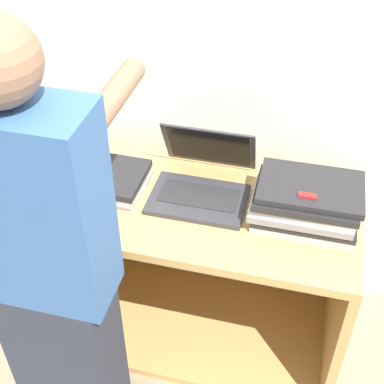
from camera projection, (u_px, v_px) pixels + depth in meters
ground_plane at (179, 384)px, 2.23m from camera, size 12.00×12.00×0.00m
wall_back at (225, 41)px, 2.01m from camera, size 8.00×0.05×2.40m
cart at (201, 257)px, 2.28m from camera, size 1.20×0.62×0.75m
laptop_open at (202, 182)px, 2.00m from camera, size 0.36×0.35×0.24m
laptop_stack_left at (98, 178)px, 2.03m from camera, size 0.36×0.26×0.08m
laptop_stack_right at (306, 202)px, 1.86m from camera, size 0.38×0.26×0.15m
person at (51, 277)px, 1.61m from camera, size 0.40×0.53×1.63m
inventory_tag at (307, 196)px, 1.77m from camera, size 0.06×0.02×0.01m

